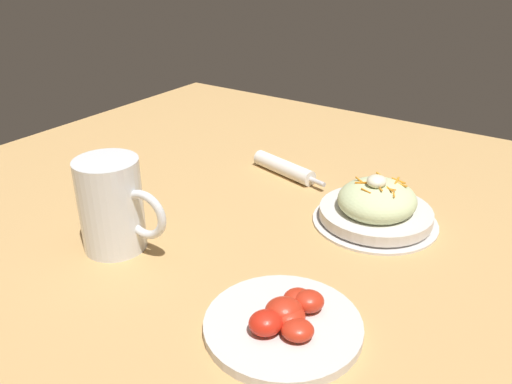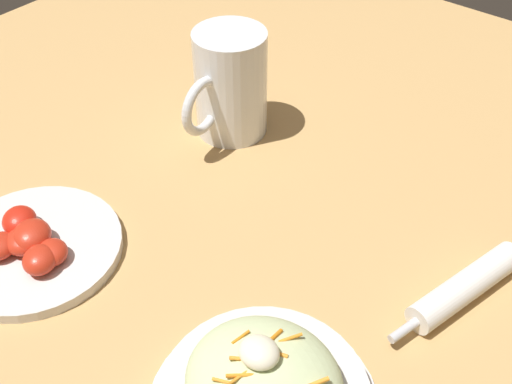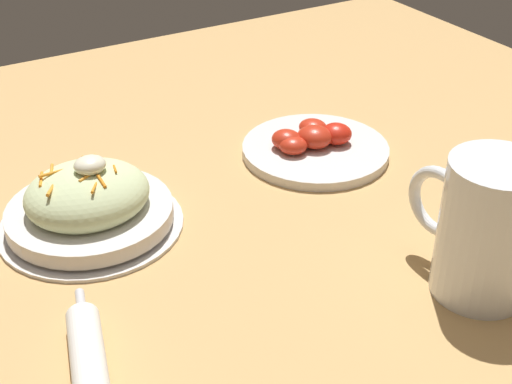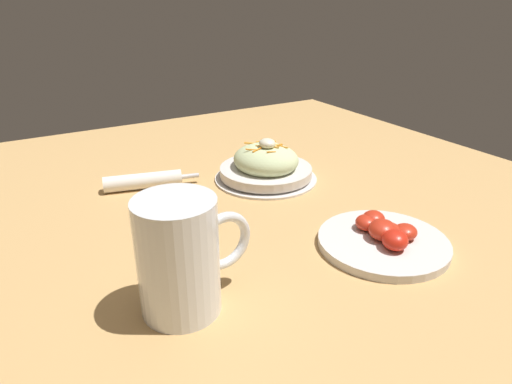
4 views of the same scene
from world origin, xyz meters
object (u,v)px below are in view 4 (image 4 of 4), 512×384
(salad_plate, at_px, (266,166))
(tomato_plate, at_px, (384,238))
(napkin_roll, at_px, (144,181))
(beer_mug, at_px, (180,263))

(salad_plate, bearing_deg, tomato_plate, 2.60)
(salad_plate, height_order, napkin_roll, salad_plate)
(tomato_plate, bearing_deg, beer_mug, -93.19)
(beer_mug, distance_m, tomato_plate, 0.33)
(tomato_plate, bearing_deg, napkin_roll, -148.46)
(beer_mug, bearing_deg, salad_plate, 134.61)
(salad_plate, xyz_separation_m, beer_mug, (0.30, -0.31, 0.04))
(beer_mug, height_order, napkin_roll, beer_mug)
(salad_plate, height_order, tomato_plate, salad_plate)
(napkin_roll, distance_m, tomato_plate, 0.48)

